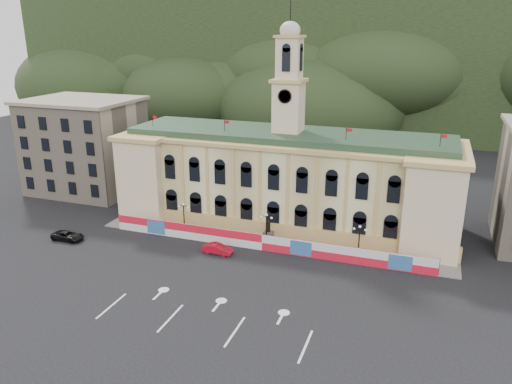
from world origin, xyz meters
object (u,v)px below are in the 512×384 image
(lamp_center, at_px, (266,226))
(red_sedan, at_px, (218,249))
(black_suv, at_px, (68,236))
(statue, at_px, (268,235))

(lamp_center, distance_m, red_sedan, 8.22)
(red_sedan, distance_m, black_suv, 24.42)
(statue, xyz_separation_m, lamp_center, (0.00, -1.00, 1.89))
(lamp_center, xyz_separation_m, black_suv, (-30.00, -8.68, -2.35))
(statue, height_order, black_suv, statue)
(statue, height_order, lamp_center, lamp_center)
(lamp_center, bearing_deg, black_suv, -163.86)
(red_sedan, relative_size, black_suv, 0.87)
(red_sedan, bearing_deg, black_suv, 99.25)
(statue, relative_size, lamp_center, 0.72)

